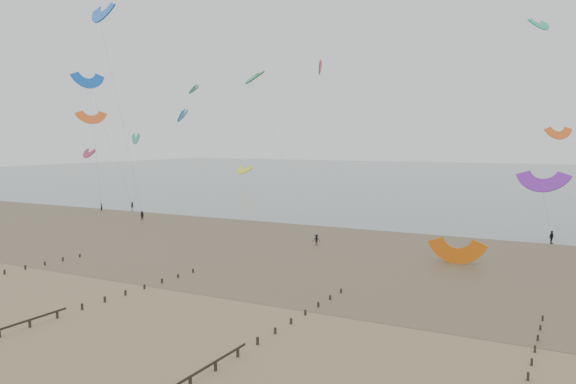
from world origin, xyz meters
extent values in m
plane|color=brown|center=(0.00, 0.00, 0.00)|extent=(500.00, 500.00, 0.00)
plane|color=#475654|center=(0.00, 200.00, 0.03)|extent=(500.00, 500.00, 0.00)
plane|color=#473A28|center=(0.00, 35.00, 0.01)|extent=(500.00, 500.00, 0.00)
ellipsoid|color=slate|center=(-18.00, 22.00, 0.01)|extent=(23.60, 14.36, 0.01)
ellipsoid|color=slate|center=(12.00, 38.00, 0.01)|extent=(33.64, 18.32, 0.01)
ellipsoid|color=slate|center=(-40.00, 40.00, 0.01)|extent=(26.95, 14.22, 0.01)
cube|color=black|center=(-14.00, 1.47, 0.23)|extent=(0.16, 0.16, 0.57)
cube|color=black|center=(-14.00, 4.11, 0.22)|extent=(0.16, 0.16, 0.54)
cube|color=black|center=(-14.00, 6.74, 0.20)|extent=(0.16, 0.16, 0.51)
cube|color=black|center=(-14.00, 9.37, 0.19)|extent=(0.16, 0.16, 0.48)
cube|color=black|center=(-14.00, 12.00, 0.17)|extent=(0.16, 0.16, 0.45)
cube|color=black|center=(4.00, -9.05, 0.29)|extent=(0.16, 0.16, 0.68)
cube|color=black|center=(4.00, -6.42, 0.28)|extent=(0.16, 0.16, 0.65)
cube|color=black|center=(4.00, -3.79, 0.26)|extent=(0.16, 0.16, 0.62)
cube|color=black|center=(4.00, -1.16, 0.25)|extent=(0.16, 0.16, 0.59)
cube|color=black|center=(4.00, 1.47, 0.23)|extent=(0.16, 0.16, 0.57)
cube|color=black|center=(4.00, 4.11, 0.22)|extent=(0.16, 0.16, 0.54)
cube|color=black|center=(4.00, 6.74, 0.20)|extent=(0.16, 0.16, 0.51)
cube|color=black|center=(4.00, 9.37, 0.19)|extent=(0.16, 0.16, 0.48)
cube|color=black|center=(4.00, 12.00, 0.17)|extent=(0.16, 0.16, 0.45)
cube|color=black|center=(22.00, -11.68, 0.31)|extent=(0.16, 0.16, 0.71)
cube|color=black|center=(22.00, -9.05, 0.29)|extent=(0.16, 0.16, 0.68)
cube|color=black|center=(22.00, -6.42, 0.28)|extent=(0.16, 0.16, 0.65)
cube|color=black|center=(22.00, -3.79, 0.26)|extent=(0.16, 0.16, 0.62)
cube|color=black|center=(22.00, -1.16, 0.25)|extent=(0.16, 0.16, 0.59)
cube|color=black|center=(22.00, 1.47, 0.23)|extent=(0.16, 0.16, 0.57)
cube|color=black|center=(22.00, 4.11, 0.22)|extent=(0.16, 0.16, 0.54)
cube|color=black|center=(22.00, 6.74, 0.20)|extent=(0.16, 0.16, 0.51)
cube|color=black|center=(22.00, 9.37, 0.19)|extent=(0.16, 0.16, 0.48)
cube|color=black|center=(22.00, 12.00, 0.17)|extent=(0.16, 0.16, 0.45)
cube|color=black|center=(40.00, -1.16, 0.25)|extent=(0.16, 0.16, 0.59)
cube|color=black|center=(40.00, 1.47, 0.23)|extent=(0.16, 0.16, 0.57)
cube|color=black|center=(40.00, 4.11, 0.22)|extent=(0.16, 0.16, 0.54)
cube|color=black|center=(40.00, 6.74, 0.20)|extent=(0.16, 0.16, 0.51)
cube|color=black|center=(40.00, 9.37, 0.19)|extent=(0.16, 0.16, 0.48)
cube|color=black|center=(40.00, 12.00, 0.17)|extent=(0.16, 0.16, 0.45)
imported|color=black|center=(-47.10, 47.27, 0.83)|extent=(0.70, 0.56, 1.66)
imported|color=black|center=(-43.91, 52.95, 0.84)|extent=(0.72, 0.71, 1.68)
imported|color=black|center=(-30.20, 41.11, 0.86)|extent=(0.91, 0.76, 1.71)
imported|color=black|center=(38.71, 50.67, 0.94)|extent=(0.94, 1.19, 1.88)
imported|color=black|center=(9.31, 33.47, 0.80)|extent=(1.18, 0.94, 1.59)
camera|label=1|loc=(42.58, -37.81, 14.87)|focal=35.00mm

